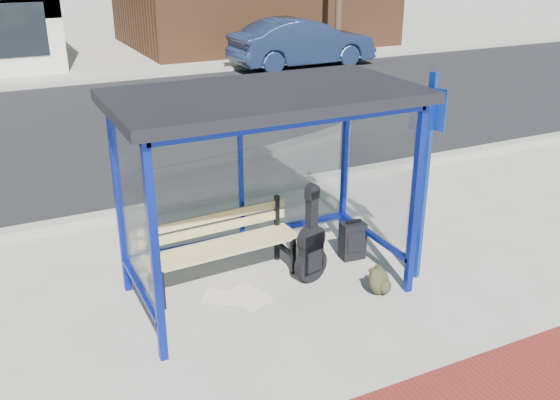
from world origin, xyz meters
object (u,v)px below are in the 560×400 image
suitcase (353,241)px  parked_car (302,43)px  backpack (380,281)px  bench (221,243)px  guitar_bag (311,248)px  fire_hydrant (362,45)px

suitcase → parked_car: size_ratio=0.11×
backpack → parked_car: 14.60m
bench → guitar_bag: 1.10m
guitar_bag → suitcase: size_ratio=2.18×
bench → guitar_bag: (0.98, -0.49, -0.08)m
bench → backpack: bench is taller
bench → guitar_bag: size_ratio=1.62×
suitcase → parked_car: (5.83, 12.38, 0.54)m
guitar_bag → backpack: size_ratio=3.45×
suitcase → backpack: (-0.19, -0.91, -0.09)m
guitar_bag → parked_car: bearing=48.0°
suitcase → parked_car: parked_car is taller
guitar_bag → suitcase: 0.84m
bench → backpack: (1.56, -1.12, -0.35)m
parked_car → fire_hydrant: 3.28m
guitar_bag → fire_hydrant: guitar_bag is taller
guitar_bag → suitcase: (0.77, 0.27, -0.18)m
fire_hydrant → backpack: bearing=-122.3°
guitar_bag → parked_car: size_ratio=0.25×
guitar_bag → parked_car: parked_car is taller
backpack → fire_hydrant: size_ratio=0.48×
suitcase → backpack: size_ratio=1.59×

